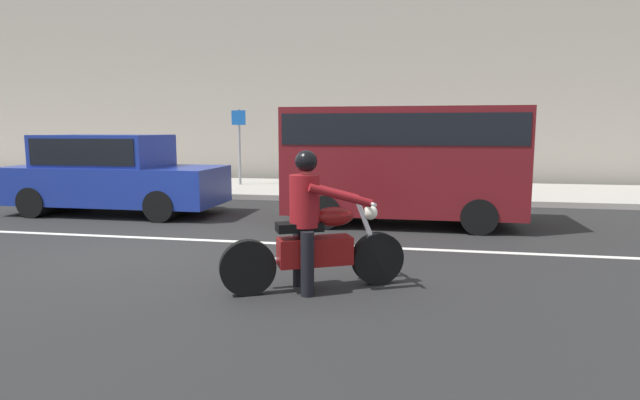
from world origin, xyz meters
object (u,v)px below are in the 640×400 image
object	(u,v)px
parked_sedan_cobalt_blue	(112,173)
street_sign_post	(239,139)
parked_van_maroon	(402,157)
motorcycle_with_rider_crimson	(314,234)

from	to	relation	value
parked_sedan_cobalt_blue	street_sign_post	xyz separation A→B (m)	(1.14, 5.03, 0.66)
parked_van_maroon	parked_sedan_cobalt_blue	distance (m)	6.26
parked_van_maroon	street_sign_post	xyz separation A→B (m)	(-5.11, 5.06, 0.25)
motorcycle_with_rider_crimson	parked_sedan_cobalt_blue	size ratio (longest dim) A/B	0.43
motorcycle_with_rider_crimson	parked_sedan_cobalt_blue	world-z (taller)	parked_sedan_cobalt_blue
parked_sedan_cobalt_blue	motorcycle_with_rider_crimson	bearing A→B (deg)	-39.82
motorcycle_with_rider_crimson	street_sign_post	world-z (taller)	street_sign_post
parked_van_maroon	street_sign_post	bearing A→B (deg)	135.27
motorcycle_with_rider_crimson	street_sign_post	xyz separation A→B (m)	(-4.26, 9.53, 0.89)
motorcycle_with_rider_crimson	street_sign_post	size ratio (longest dim) A/B	0.87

